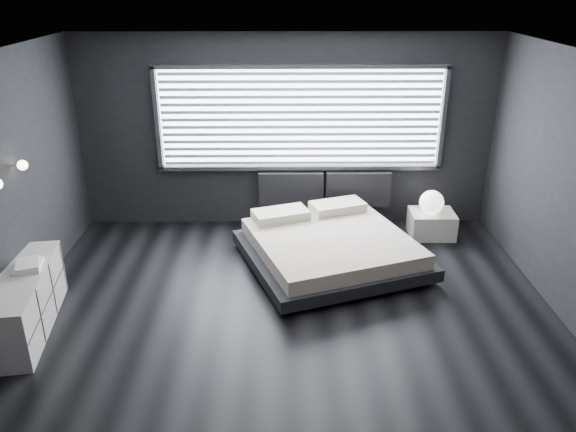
{
  "coord_description": "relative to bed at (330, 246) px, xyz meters",
  "views": [
    {
      "loc": [
        -0.07,
        -5.18,
        3.48
      ],
      "look_at": [
        0.0,
        0.85,
        0.9
      ],
      "focal_mm": 35.0,
      "sensor_mm": 36.0,
      "label": 1
    }
  ],
  "objects": [
    {
      "name": "room",
      "position": [
        -0.55,
        -1.35,
        1.15
      ],
      "size": [
        6.04,
        6.0,
        2.8
      ],
      "color": "black",
      "rests_on": "ground"
    },
    {
      "name": "window",
      "position": [
        -0.35,
        1.34,
        1.36
      ],
      "size": [
        4.14,
        0.09,
        1.52
      ],
      "color": "white",
      "rests_on": "ground"
    },
    {
      "name": "headboard",
      "position": [
        0.01,
        1.29,
        0.32
      ],
      "size": [
        1.96,
        0.16,
        0.52
      ],
      "color": "black",
      "rests_on": "ground"
    },
    {
      "name": "sconce_far",
      "position": [
        -3.43,
        -0.7,
        1.35
      ],
      "size": [
        0.18,
        0.11,
        0.11
      ],
      "color": "silver",
      "rests_on": "ground"
    },
    {
      "name": "bed",
      "position": [
        0.0,
        0.0,
        0.0
      ],
      "size": [
        2.64,
        2.59,
        0.54
      ],
      "color": "black",
      "rests_on": "ground"
    },
    {
      "name": "nightstand",
      "position": [
        1.55,
        0.86,
        -0.07
      ],
      "size": [
        0.63,
        0.53,
        0.36
      ],
      "primitive_type": "cube",
      "rotation": [
        0.0,
        0.0,
        -0.02
      ],
      "color": "beige",
      "rests_on": "ground"
    },
    {
      "name": "orb_lamp",
      "position": [
        1.5,
        0.82,
        0.28
      ],
      "size": [
        0.34,
        0.34,
        0.34
      ],
      "primitive_type": "sphere",
      "color": "white",
      "rests_on": "nightstand"
    },
    {
      "name": "dresser",
      "position": [
        -3.33,
        -1.42,
        0.07
      ],
      "size": [
        0.68,
        1.66,
        0.64
      ],
      "color": "beige",
      "rests_on": "ground"
    },
    {
      "name": "book_stack",
      "position": [
        -3.31,
        -1.27,
        0.43
      ],
      "size": [
        0.34,
        0.41,
        0.07
      ],
      "color": "white",
      "rests_on": "dresser"
    }
  ]
}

